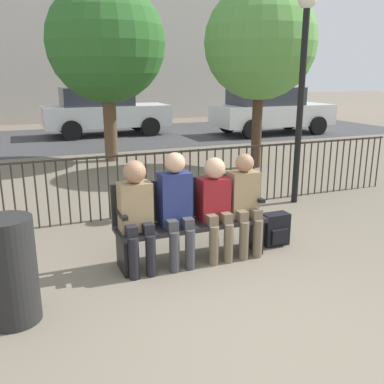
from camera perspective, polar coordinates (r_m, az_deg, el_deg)
ground_plane at (r=3.62m, az=11.16°, el=-19.39°), size 80.00×80.00×0.00m
park_bench at (r=4.86m, az=-0.35°, el=-3.26°), size 1.72×0.45×0.92m
seated_person_0 at (r=4.49m, az=-7.41°, el=-2.33°), size 0.34×0.39×1.21m
seated_person_1 at (r=4.61m, az=-2.12°, el=-1.52°), size 0.34×0.39×1.26m
seated_person_2 at (r=4.79m, az=3.12°, el=-1.30°), size 0.34×0.39×1.17m
seated_person_3 at (r=4.96m, az=7.05°, el=-0.89°), size 0.34×0.39×1.19m
backpack at (r=5.40m, az=11.07°, el=-4.93°), size 0.33×0.22×0.40m
fence_railing at (r=6.34m, az=-6.10°, el=1.77°), size 9.01×0.03×0.95m
tree_0 at (r=10.57m, az=-11.39°, el=18.89°), size 2.73×2.73×4.12m
tree_1 at (r=9.72m, az=9.07°, el=19.01°), size 2.41×2.41×3.90m
lamp_post at (r=7.01m, az=14.60°, el=16.10°), size 0.28×0.28×3.26m
street_surface at (r=14.69m, az=-15.44°, el=6.89°), size 24.00×6.00×0.01m
parked_car_0 at (r=15.46m, az=10.40°, el=10.72°), size 4.20×1.94×1.62m
parked_car_2 at (r=15.22m, az=-11.69°, el=10.59°), size 4.20×1.94×1.62m
trash_bin at (r=3.94m, az=-23.08°, el=-9.64°), size 0.44×0.44×0.93m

